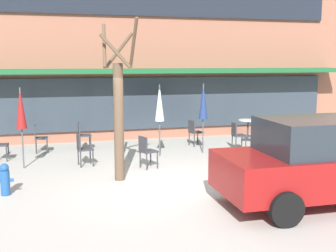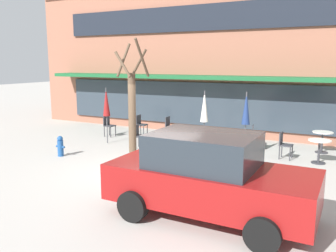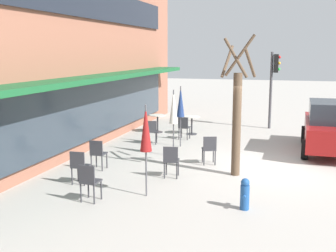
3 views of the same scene
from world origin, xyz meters
name	(u,v)px [view 2 (image 2 of 3)]	position (x,y,z in m)	size (l,w,h in m)	color
ground_plane	(150,172)	(0.00, 0.00, 0.00)	(80.00, 80.00, 0.00)	#ADA8A0
building_facade	(245,56)	(0.00, 9.96, 3.51)	(19.82, 9.10, 7.01)	#935B47
cafe_table_near_wall	(319,147)	(4.32, 3.26, 0.52)	(0.70, 0.70, 0.76)	#333338
cafe_table_streetside	(322,139)	(4.30, 4.75, 0.52)	(0.70, 0.70, 0.76)	#333338
patio_umbrella_green_folded	(204,107)	(0.51, 2.96, 1.63)	(0.28, 0.28, 2.20)	#4C4C51
patio_umbrella_cream_folded	(106,102)	(-3.41, 2.51, 1.63)	(0.28, 0.28, 2.20)	#4C4C51
patio_umbrella_corner_open	(246,109)	(1.96, 3.11, 1.63)	(0.28, 0.28, 2.20)	#4C4C51
cafe_chair_0	(256,135)	(2.05, 4.26, 0.53)	(0.48, 0.48, 0.89)	#333338
cafe_chair_1	(284,143)	(3.22, 3.32, 0.53)	(0.42, 0.42, 0.89)	#333338
cafe_chair_2	(139,134)	(-1.83, 2.36, 0.53)	(0.45, 0.45, 0.89)	#333338
cafe_chair_3	(169,143)	(-0.19, 1.63, 0.53)	(0.51, 0.51, 0.89)	#333338
cafe_chair_4	(108,124)	(-4.18, 3.62, 0.53)	(0.42, 0.42, 0.89)	#333338
cafe_chair_5	(140,123)	(-3.07, 4.47, 0.53)	(0.41, 0.41, 0.89)	#333338
cafe_chair_6	(170,125)	(-1.70, 4.62, 0.53)	(0.41, 0.41, 0.89)	#333338
parked_sedan	(208,176)	(2.60, -2.10, 0.88)	(4.22, 2.06, 1.76)	maroon
street_tree	(132,110)	(-1.04, 0.71, 1.69)	(0.90, 0.91, 3.89)	brown
fire_hydrant	(60,146)	(-3.63, 0.16, 0.35)	(0.36, 0.20, 0.71)	#1E4C8C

